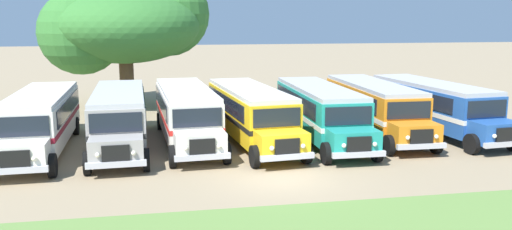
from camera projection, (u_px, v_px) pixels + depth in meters
ground_plane at (282, 179)px, 21.20m from camera, size 220.00×220.00×0.00m
parked_bus_slot_0 at (41, 119)px, 25.57m from camera, size 2.97×10.88×2.82m
parked_bus_slot_1 at (119, 115)px, 26.41m from camera, size 3.04×10.89×2.82m
parked_bus_slot_2 at (186, 112)px, 27.47m from camera, size 3.23×10.92×2.82m
parked_bus_slot_3 at (251, 112)px, 27.45m from camera, size 3.61×10.98×2.82m
parked_bus_slot_4 at (320, 110)px, 27.98m from camera, size 2.73×10.85×2.82m
parked_bus_slot_5 at (374, 105)px, 29.45m from camera, size 2.83×10.86×2.82m
parked_bus_slot_6 at (434, 105)px, 29.71m from camera, size 3.58×10.98×2.82m
broad_shade_tree at (127, 24)px, 37.65m from camera, size 11.93×10.72×9.86m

